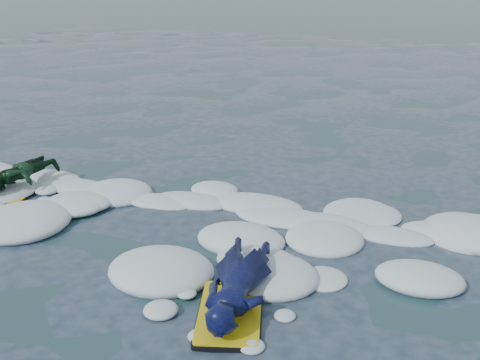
# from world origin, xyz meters

# --- Properties ---
(ground) EXTENTS (120.00, 120.00, 0.00)m
(ground) POSITION_xyz_m (0.00, 0.00, 0.00)
(ground) COLOR #1B3441
(ground) RESTS_ON ground
(foam_band) EXTENTS (12.00, 3.10, 0.30)m
(foam_band) POSITION_xyz_m (0.00, 1.03, 0.00)
(foam_band) COLOR white
(foam_band) RESTS_ON ground
(prone_woman_unit) EXTENTS (0.93, 1.81, 0.46)m
(prone_woman_unit) POSITION_xyz_m (1.45, -0.81, 0.23)
(prone_woman_unit) COLOR black
(prone_woman_unit) RESTS_ON ground
(prone_child_unit) EXTENTS (0.86, 1.32, 0.48)m
(prone_child_unit) POSITION_xyz_m (-2.67, 1.04, 0.24)
(prone_child_unit) COLOR black
(prone_child_unit) RESTS_ON ground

